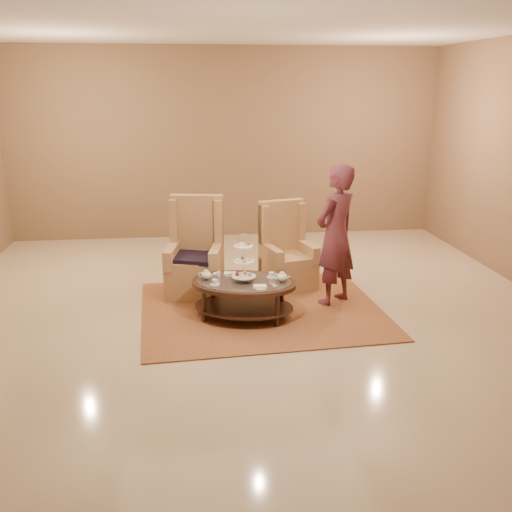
{
  "coord_description": "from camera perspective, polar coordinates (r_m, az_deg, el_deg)",
  "views": [
    {
      "loc": [
        -0.74,
        -6.76,
        2.79
      ],
      "look_at": [
        0.11,
        0.2,
        0.7
      ],
      "focal_mm": 40.0,
      "sensor_mm": 36.0,
      "label": 1
    }
  ],
  "objects": [
    {
      "name": "ground",
      "position": [
        7.35,
        -0.64,
        -5.68
      ],
      "size": [
        8.0,
        8.0,
        0.0
      ],
      "primitive_type": "plane",
      "color": "#C2AF90",
      "rests_on": "ground"
    },
    {
      "name": "rug",
      "position": [
        7.42,
        0.55,
        -5.37
      ],
      "size": [
        3.2,
        2.72,
        0.02
      ],
      "rotation": [
        0.0,
        0.0,
        0.06
      ],
      "color": "#9F6838",
      "rests_on": "ground"
    },
    {
      "name": "wall_back",
      "position": [
        10.83,
        -3.04,
        11.11
      ],
      "size": [
        8.0,
        0.04,
        3.5
      ],
      "primitive_type": "cube",
      "color": "brown",
      "rests_on": "ground"
    },
    {
      "name": "armchair_left",
      "position": [
        7.94,
        -6.04,
        -0.53
      ],
      "size": [
        0.85,
        0.87,
        1.35
      ],
      "rotation": [
        0.0,
        0.0,
        -0.18
      ],
      "color": "tan",
      "rests_on": "ground"
    },
    {
      "name": "person",
      "position": [
        7.46,
        7.97,
        2.05
      ],
      "size": [
        0.81,
        0.77,
        1.86
      ],
      "rotation": [
        0.0,
        0.0,
        3.8
      ],
      "color": "#5A2630",
      "rests_on": "ground"
    },
    {
      "name": "tea_table",
      "position": [
        7.05,
        -1.23,
        -3.21
      ],
      "size": [
        1.49,
        1.22,
        1.09
      ],
      "rotation": [
        0.0,
        0.0,
        -0.28
      ],
      "color": "black",
      "rests_on": "ground"
    },
    {
      "name": "ceiling",
      "position": [
        7.35,
        -0.64,
        -5.68
      ],
      "size": [
        8.0,
        8.0,
        0.02
      ],
      "primitive_type": "cube",
      "color": "beige",
      "rests_on": "ground"
    },
    {
      "name": "armchair_right",
      "position": [
        8.21,
        3.01,
        -0.22
      ],
      "size": [
        0.81,
        0.83,
        1.23
      ],
      "rotation": [
        0.0,
        0.0,
        0.26
      ],
      "color": "tan",
      "rests_on": "ground"
    }
  ]
}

